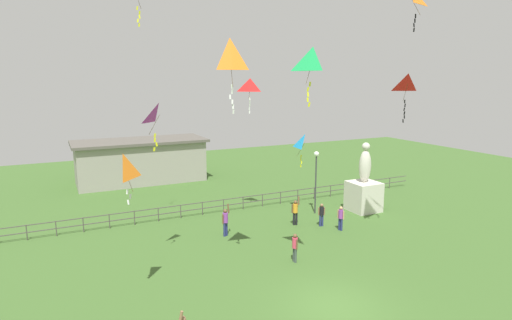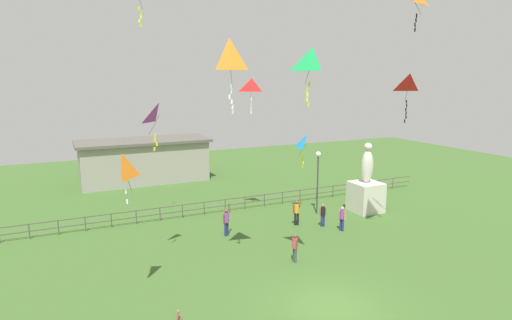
{
  "view_description": "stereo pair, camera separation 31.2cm",
  "coord_description": "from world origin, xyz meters",
  "views": [
    {
      "loc": [
        -10.1,
        -13.27,
        9.31
      ],
      "look_at": [
        -0.93,
        5.55,
        5.35
      ],
      "focal_mm": 29.89,
      "sensor_mm": 36.0,
      "label": 1
    },
    {
      "loc": [
        -9.82,
        -13.41,
        9.31
      ],
      "look_at": [
        -0.93,
        5.55,
        5.35
      ],
      "focal_mm": 29.89,
      "sensor_mm": 36.0,
      "label": 2
    }
  ],
  "objects": [
    {
      "name": "kite_3",
      "position": [
        0.36,
        2.61,
        10.07
      ],
      "size": [
        0.89,
        1.29,
        2.53
      ],
      "color": "#1EB759"
    },
    {
      "name": "kite_7",
      "position": [
        8.07,
        4.68,
        8.99
      ],
      "size": [
        1.19,
        1.01,
        2.69
      ],
      "color": "red"
    },
    {
      "name": "kite_8",
      "position": [
        -5.4,
        6.82,
        7.61
      ],
      "size": [
        1.05,
        1.05,
        2.25
      ],
      "color": "#B22DB2"
    },
    {
      "name": "kite_4",
      "position": [
        5.4,
        10.95,
        5.09
      ],
      "size": [
        0.97,
        1.14,
        2.21
      ],
      "color": "#198CD1"
    },
    {
      "name": "kite_2",
      "position": [
        -7.56,
        4.08,
        5.83
      ],
      "size": [
        0.96,
        1.03,
        2.07
      ],
      "color": "orange"
    },
    {
      "name": "lamppost",
      "position": [
        6.33,
        10.92,
        3.23
      ],
      "size": [
        0.36,
        0.36,
        4.45
      ],
      "color": "#38383D",
      "rests_on": "ground_plane"
    },
    {
      "name": "pavilion_building",
      "position": [
        -2.79,
        26.0,
        1.97
      ],
      "size": [
        11.77,
        5.09,
        3.9
      ],
      "color": "gray",
      "rests_on": "ground_plane"
    },
    {
      "name": "person_4",
      "position": [
        0.79,
        4.49,
        0.88
      ],
      "size": [
        0.28,
        0.46,
        1.53
      ],
      "color": "#3F4C47",
      "rests_on": "ground_plane"
    },
    {
      "name": "ground_plane",
      "position": [
        0.0,
        0.0,
        0.0
      ],
      "size": [
        80.0,
        80.0,
        0.0
      ],
      "primitive_type": "plane",
      "color": "#3D6028"
    },
    {
      "name": "person_5",
      "position": [
        5.18,
        8.47,
        0.86
      ],
      "size": [
        0.44,
        0.28,
        1.5
      ],
      "color": "navy",
      "rests_on": "ground_plane"
    },
    {
      "name": "kite_0",
      "position": [
        -2.71,
        4.5,
        10.27
      ],
      "size": [
        1.11,
        0.9,
        3.26
      ],
      "color": "orange"
    },
    {
      "name": "person_3",
      "position": [
        -1.03,
        9.53,
        0.99
      ],
      "size": [
        0.52,
        0.31,
        1.98
      ],
      "color": "navy",
      "rests_on": "ground_plane"
    },
    {
      "name": "person_1",
      "position": [
        5.81,
        7.29,
        0.89
      ],
      "size": [
        0.29,
        0.44,
        1.56
      ],
      "color": "navy",
      "rests_on": "ground_plane"
    },
    {
      "name": "waterfront_railing",
      "position": [
        -0.29,
        14.0,
        0.63
      ],
      "size": [
        36.02,
        0.06,
        0.95
      ],
      "color": "#4C4742",
      "rests_on": "ground_plane"
    },
    {
      "name": "statue_monument",
      "position": [
        9.81,
        9.92,
        1.46
      ],
      "size": [
        2.0,
        2.0,
        4.97
      ],
      "color": "beige",
      "rests_on": "ground_plane"
    },
    {
      "name": "kite_6",
      "position": [
        1.82,
        12.05,
        8.87
      ],
      "size": [
        1.09,
        1.01,
        2.25
      ],
      "color": "red"
    },
    {
      "name": "person_0",
      "position": [
        3.79,
        9.41,
        0.97
      ],
      "size": [
        0.48,
        0.42,
        1.93
      ],
      "color": "black",
      "rests_on": "ground_plane"
    }
  ]
}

